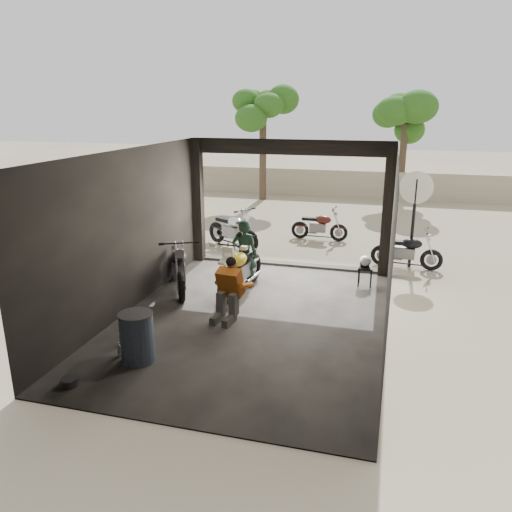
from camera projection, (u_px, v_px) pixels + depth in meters
The scene contains 16 objects.
ground at pixel (251, 320), 9.66m from camera, with size 80.00×80.00×0.00m, color #7A6D56.
garage at pixel (259, 249), 9.79m from camera, with size 7.00×7.13×3.20m.
boundary_wall at pixel (336, 183), 22.41m from camera, with size 18.00×0.30×1.20m, color gray.
tree_left at pixel (263, 105), 20.79m from camera, with size 2.20×2.20×5.60m.
tree_right at pixel (406, 115), 20.85m from camera, with size 2.20×2.20×5.00m.
main_bike at pixel (240, 265), 10.90m from camera, with size 0.78×1.90×1.27m, color white, non-canonical shape.
left_bike at pixel (179, 263), 11.05m from camera, with size 0.77×1.86×1.26m, color black, non-canonical shape.
outside_bike_a at pixel (233, 227), 14.42m from camera, with size 0.73×1.78×1.20m, color black, non-canonical shape.
outside_bike_b at pixel (319, 224), 15.21m from camera, with size 0.62×1.51×1.02m, color #481611, non-canonical shape.
outside_bike_c at pixel (407, 248), 12.58m from camera, with size 0.63×1.54×1.04m, color black, non-canonical shape.
rider at pixel (244, 254), 11.16m from camera, with size 0.57×0.38×1.58m, color black.
mechanic at pixel (227, 291), 9.48m from camera, with size 0.60×0.82×1.19m, color #CE691B, non-canonical shape.
stool at pixel (365, 270), 11.35m from camera, with size 0.33×0.33×0.45m.
helmet at pixel (365, 261), 11.34m from camera, with size 0.27×0.28×0.26m, color white.
oil_drum at pixel (137, 338), 7.98m from camera, with size 0.54×0.54×0.83m, color #445473.
sign_post at pixel (415, 203), 12.35m from camera, with size 0.82×0.08×2.46m.
Camera 1 is at (2.42, -8.55, 4.00)m, focal length 35.00 mm.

